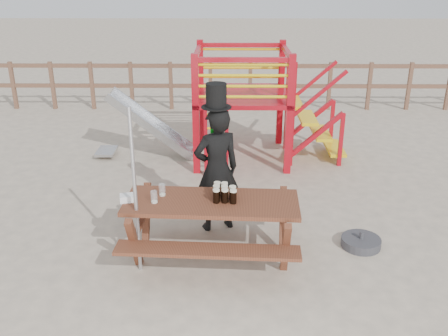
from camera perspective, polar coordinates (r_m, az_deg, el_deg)
ground at (r=6.42m, az=0.83°, el=-10.21°), size 60.00×60.00×0.00m
back_fence at (r=12.71m, az=0.73°, el=9.96°), size 15.09×0.09×1.20m
playground_fort at (r=9.31m, az=1.55°, el=7.48°), size 4.71×1.84×2.10m
picnic_table at (r=6.15m, az=-1.41°, el=-6.27°), size 2.17×1.56×0.81m
man_with_hat at (r=6.71m, az=-0.85°, el=0.15°), size 0.74×0.62×2.06m
metal_pole at (r=5.80m, az=-10.12°, el=-2.88°), size 0.04×0.04×2.04m
parasol_base at (r=6.87m, az=15.38°, el=-8.18°), size 0.52×0.52×0.22m
paper_bag at (r=6.10m, az=-10.97°, el=-3.37°), size 0.21×0.18×0.08m
stout_pints at (r=6.01m, az=-0.04°, el=-2.85°), size 0.28×0.31×0.17m
empty_glasses at (r=6.08m, az=-7.53°, el=-2.94°), size 0.15×0.28×0.15m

